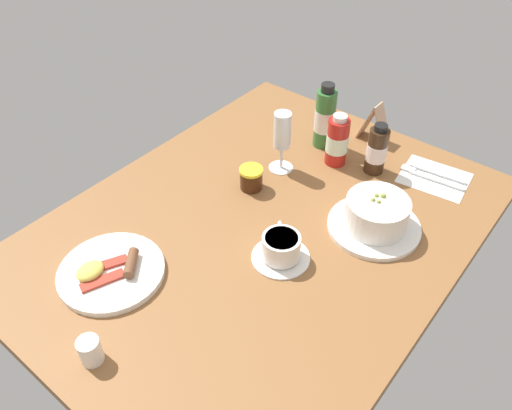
% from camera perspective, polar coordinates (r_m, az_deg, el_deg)
% --- Properties ---
extents(ground_plane, '(1.10, 0.84, 0.03)m').
position_cam_1_polar(ground_plane, '(1.21, 0.61, -2.71)').
color(ground_plane, brown).
extents(porridge_bowl, '(0.21, 0.21, 0.09)m').
position_cam_1_polar(porridge_bowl, '(1.19, 13.14, -1.11)').
color(porridge_bowl, white).
rests_on(porridge_bowl, ground_plane).
extents(cutlery_setting, '(0.16, 0.18, 0.01)m').
position_cam_1_polar(cutlery_setting, '(1.40, 19.00, 2.99)').
color(cutlery_setting, white).
rests_on(cutlery_setting, ground_plane).
extents(coffee_cup, '(0.13, 0.13, 0.06)m').
position_cam_1_polar(coffee_cup, '(1.10, 2.79, -4.80)').
color(coffee_cup, white).
rests_on(coffee_cup, ground_plane).
extents(creamer_jug, '(0.04, 0.05, 0.06)m').
position_cam_1_polar(creamer_jug, '(0.99, -17.91, -15.04)').
color(creamer_jug, white).
rests_on(creamer_jug, ground_plane).
extents(wine_glass, '(0.06, 0.06, 0.17)m').
position_cam_1_polar(wine_glass, '(1.30, 2.92, 7.85)').
color(wine_glass, white).
rests_on(wine_glass, ground_plane).
extents(jam_jar, '(0.06, 0.06, 0.06)m').
position_cam_1_polar(jam_jar, '(1.28, -0.53, 2.99)').
color(jam_jar, '#41200E').
rests_on(jam_jar, ground_plane).
extents(sauce_bottle_green, '(0.06, 0.06, 0.19)m').
position_cam_1_polar(sauce_bottle_green, '(1.42, 7.63, 9.52)').
color(sauce_bottle_green, '#337233').
rests_on(sauce_bottle_green, ground_plane).
extents(sauce_bottle_red, '(0.06, 0.06, 0.14)m').
position_cam_1_polar(sauce_bottle_red, '(1.36, 9.04, 6.96)').
color(sauce_bottle_red, '#B21E19').
rests_on(sauce_bottle_red, ground_plane).
extents(sauce_bottle_brown, '(0.05, 0.05, 0.14)m').
position_cam_1_polar(sauce_bottle_brown, '(1.35, 13.21, 5.91)').
color(sauce_bottle_brown, '#382314').
rests_on(sauce_bottle_brown, ground_plane).
extents(breakfast_plate, '(0.22, 0.22, 0.04)m').
position_cam_1_polar(breakfast_plate, '(1.12, -15.83, -7.10)').
color(breakfast_plate, white).
rests_on(breakfast_plate, ground_plane).
extents(menu_card, '(0.05, 0.09, 0.11)m').
position_cam_1_polar(menu_card, '(1.48, 13.07, 8.86)').
color(menu_card, tan).
rests_on(menu_card, ground_plane).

